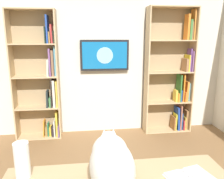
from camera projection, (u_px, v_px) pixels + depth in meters
wall_back at (104, 59)px, 4.05m from camera, size 4.52×0.06×2.70m
bookshelf_left at (174, 76)px, 4.12m from camera, size 0.86×0.28×2.24m
bookshelf_right at (42, 79)px, 3.83m from camera, size 0.76×0.28×2.17m
wall_mounted_tv at (105, 55)px, 3.95m from camera, size 0.85×0.07×0.53m
cat at (111, 162)px, 1.55m from camera, size 0.30×0.68×0.35m
open_binder at (190, 177)px, 1.66m from camera, size 0.37×0.29×0.02m
paper_towel_roll at (22, 160)px, 1.65m from camera, size 0.11×0.11×0.27m
coffee_mug at (125, 163)px, 1.78m from camera, size 0.08×0.08×0.10m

